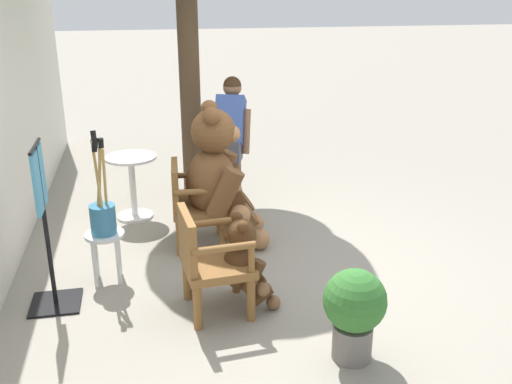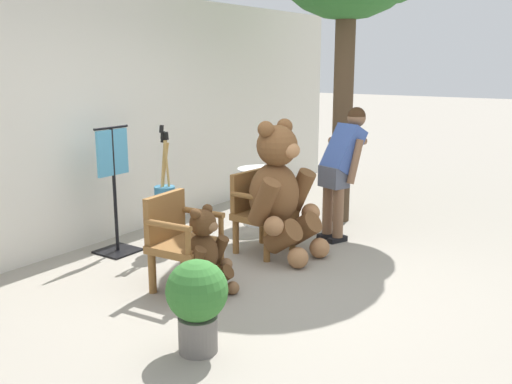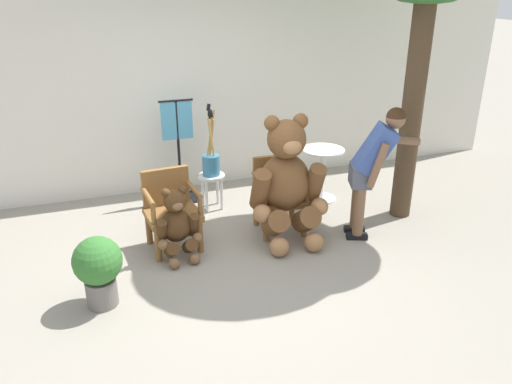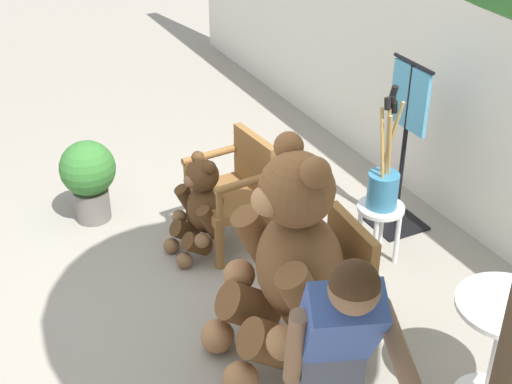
# 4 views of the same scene
# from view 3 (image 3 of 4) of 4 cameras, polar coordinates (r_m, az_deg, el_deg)

# --- Properties ---
(ground_plane) EXTENTS (60.00, 60.00, 0.00)m
(ground_plane) POSITION_cam_3_polar(r_m,az_deg,el_deg) (5.30, -1.28, -8.15)
(ground_plane) COLOR gray
(back_wall) EXTENTS (10.00, 0.16, 2.80)m
(back_wall) POSITION_cam_3_polar(r_m,az_deg,el_deg) (6.99, -7.69, 11.73)
(back_wall) COLOR silver
(back_wall) RESTS_ON ground
(wooden_chair_left) EXTENTS (0.60, 0.56, 0.86)m
(wooden_chair_left) POSITION_cam_3_polar(r_m,az_deg,el_deg) (5.52, -9.71, -1.77)
(wooden_chair_left) COLOR brown
(wooden_chair_left) RESTS_ON ground
(wooden_chair_right) EXTENTS (0.59, 0.56, 0.86)m
(wooden_chair_right) POSITION_cam_3_polar(r_m,az_deg,el_deg) (5.83, 2.59, -0.06)
(wooden_chair_right) COLOR brown
(wooden_chair_right) RESTS_ON ground
(teddy_bear_large) EXTENTS (0.86, 0.84, 1.44)m
(teddy_bear_large) POSITION_cam_3_polar(r_m,az_deg,el_deg) (5.51, 3.54, 1.26)
(teddy_bear_large) COLOR brown
(teddy_bear_large) RESTS_ON ground
(teddy_bear_small) EXTENTS (0.48, 0.47, 0.80)m
(teddy_bear_small) POSITION_cam_3_polar(r_m,az_deg,el_deg) (5.30, -9.00, -3.68)
(teddy_bear_small) COLOR #4C3019
(teddy_bear_small) RESTS_ON ground
(person_visitor) EXTENTS (0.87, 0.48, 1.52)m
(person_visitor) POSITION_cam_3_polar(r_m,az_deg,el_deg) (5.64, 13.20, 3.35)
(person_visitor) COLOR black
(person_visitor) RESTS_ON ground
(white_stool) EXTENTS (0.34, 0.34, 0.46)m
(white_stool) POSITION_cam_3_polar(r_m,az_deg,el_deg) (6.43, -5.08, 1.11)
(white_stool) COLOR silver
(white_stool) RESTS_ON ground
(brush_bucket) EXTENTS (0.22, 0.22, 0.92)m
(brush_bucket) POSITION_cam_3_polar(r_m,az_deg,el_deg) (6.33, -5.16, 3.60)
(brush_bucket) COLOR teal
(brush_bucket) RESTS_ON white_stool
(round_side_table) EXTENTS (0.56, 0.56, 0.72)m
(round_side_table) POSITION_cam_3_polar(r_m,az_deg,el_deg) (6.67, 7.58, 2.67)
(round_side_table) COLOR white
(round_side_table) RESTS_ON ground
(potted_plant) EXTENTS (0.44, 0.44, 0.68)m
(potted_plant) POSITION_cam_3_polar(r_m,az_deg,el_deg) (4.70, -17.58, -8.16)
(potted_plant) COLOR slate
(potted_plant) RESTS_ON ground
(clothing_display_stand) EXTENTS (0.44, 0.40, 1.36)m
(clothing_display_stand) POSITION_cam_3_polar(r_m,az_deg,el_deg) (6.62, -8.84, 4.95)
(clothing_display_stand) COLOR black
(clothing_display_stand) RESTS_ON ground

